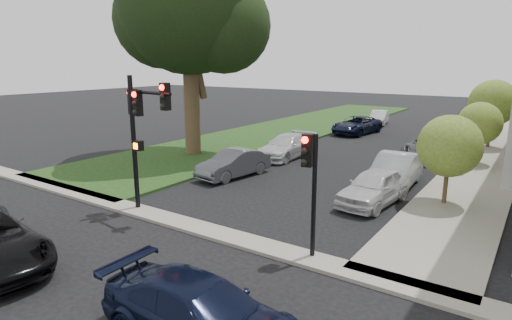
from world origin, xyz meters
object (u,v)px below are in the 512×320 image
Objects in this scene: small_tree_c at (493,103)px; car_parked_0 at (374,187)px; eucalyptus at (188,4)px; small_tree_a at (450,146)px; car_parked_1 at (395,171)px; car_parked_6 at (286,146)px; traffic_signal_main at (140,120)px; car_parked_3 at (450,134)px; car_parked_4 at (465,123)px; traffic_signal_secondary at (311,173)px; car_parked_9 at (379,118)px; car_parked_8 at (357,125)px; car_parked_2 at (431,146)px; car_cross_far at (201,314)px; small_tree_b at (479,124)px; car_parked_5 at (234,164)px.

car_parked_0 is at bearing -98.94° from small_tree_c.
eucalyptus is 16.65m from small_tree_a.
car_parked_6 is at bearing 157.52° from car_parked_1.
traffic_signal_main is (-9.58, -21.70, 0.57)m from small_tree_c.
car_parked_3 is 0.88× the size of car_parked_4.
traffic_signal_secondary is 29.69m from car_parked_9.
car_parked_0 is (-2.47, -1.40, -1.76)m from small_tree_a.
car_parked_8 is (-7.15, 0.49, -0.01)m from car_parked_3.
car_parked_1 is at bearing -88.30° from car_parked_2.
car_cross_far is 1.12× the size of car_parked_0.
car_cross_far is (-2.36, -20.81, -1.70)m from small_tree_b.
car_parked_5 is 22.51m from car_parked_9.
car_parked_2 is at bearing 33.29° from car_parked_6.
small_tree_a is 7.80m from traffic_signal_secondary.
car_cross_far is 13.30m from car_parked_5.
small_tree_b is 0.85× the size of car_parked_5.
small_tree_b is at bearing -26.81° from car_parked_8.
traffic_signal_secondary is at bearing -64.92° from car_parked_8.
eucalyptus is at bearing -153.32° from car_parked_6.
traffic_signal_main reaches higher than car_parked_3.
car_parked_8 is at bearing 107.93° from traffic_signal_secondary.
car_parked_5 is at bearing -174.67° from car_parked_0.
car_parked_1 reaches higher than car_parked_6.
car_parked_1 is 7.47m from car_parked_2.
car_parked_6 reaches higher than car_cross_far.
car_parked_1 is (-2.49, -7.06, -1.60)m from small_tree_b.
small_tree_b is 6.72m from car_parked_3.
small_tree_c is 12.30m from car_parked_9.
car_parked_0 is at bearing 40.08° from traffic_signal_main.
traffic_signal_secondary reaches higher than car_parked_5.
car_cross_far is 18.06m from car_parked_6.
small_tree_c is 0.95× the size of car_parked_6.
car_parked_8 is at bearing 97.61° from car_parked_5.
car_parked_8 reaches higher than car_parked_4.
traffic_signal_main reaches higher than car_parked_8.
car_parked_2 reaches higher than car_parked_5.
car_parked_5 is 0.87× the size of car_parked_6.
car_parked_1 is 0.99× the size of car_parked_6.
car_cross_far is 13.75m from car_parked_1.
car_parked_1 reaches higher than car_parked_5.
small_tree_a is 10.88m from car_parked_6.
car_parked_5 is (-7.30, -22.67, -0.01)m from car_parked_4.
traffic_signal_main reaches higher than car_cross_far.
small_tree_c reaches higher than small_tree_a.
car_parked_8 is at bearing 14.26° from car_cross_far.
car_parked_5 reaches higher than car_parked_9.
traffic_signal_secondary is at bearing -84.89° from car_parked_3.
car_parked_2 is 12.58m from car_parked_5.
car_parked_1 is at bearing -109.40° from small_tree_b.
small_tree_b is 0.70× the size of car_parked_8.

